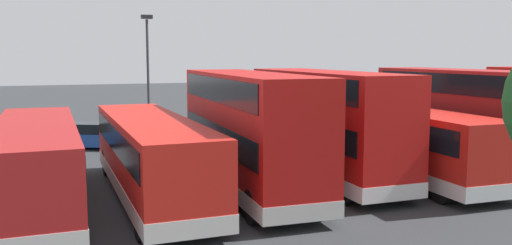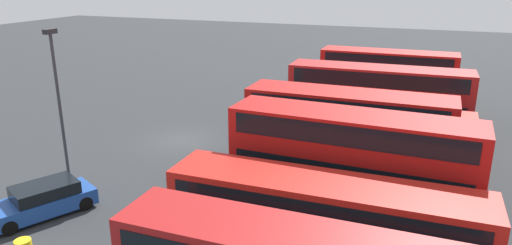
{
  "view_description": "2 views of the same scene",
  "coord_description": "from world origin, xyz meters",
  "px_view_note": "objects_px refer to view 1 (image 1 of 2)",
  "views": [
    {
      "loc": [
        12.1,
        31.05,
        5.23
      ],
      "look_at": [
        1.96,
        3.33,
        1.56
      ],
      "focal_mm": 38.35,
      "sensor_mm": 36.0,
      "label": 1
    },
    {
      "loc": [
        24.56,
        14.72,
        10.3
      ],
      "look_at": [
        -2.14,
        4.23,
        1.07
      ],
      "focal_mm": 32.92,
      "sensor_mm": 36.0,
      "label": 2
    }
  ],
  "objects_px": {
    "lamp_post_tall": "(148,67)",
    "car_hatchback_silver": "(86,136)",
    "bus_single_deck_seventh": "(151,154)",
    "bus_double_decker_sixth": "(248,128)",
    "waste_bin_yellow": "(25,149)",
    "bus_double_decker_fifth": "(325,122)",
    "bus_double_decker_third": "(473,116)",
    "bus_single_deck_fourth": "(403,140)",
    "bus_single_deck_far_end": "(36,162)"
  },
  "relations": [
    {
      "from": "bus_double_decker_fifth",
      "to": "car_hatchback_silver",
      "type": "bearing_deg",
      "value": -51.96
    },
    {
      "from": "bus_single_deck_fourth",
      "to": "bus_double_decker_fifth",
      "type": "distance_m",
      "value": 3.53
    },
    {
      "from": "bus_double_decker_sixth",
      "to": "waste_bin_yellow",
      "type": "bearing_deg",
      "value": -50.84
    },
    {
      "from": "bus_double_decker_third",
      "to": "car_hatchback_silver",
      "type": "height_order",
      "value": "bus_double_decker_third"
    },
    {
      "from": "lamp_post_tall",
      "to": "waste_bin_yellow",
      "type": "relative_size",
      "value": 8.06
    },
    {
      "from": "bus_double_decker_third",
      "to": "bus_double_decker_sixth",
      "type": "height_order",
      "value": "same"
    },
    {
      "from": "bus_double_decker_third",
      "to": "car_hatchback_silver",
      "type": "bearing_deg",
      "value": -36.79
    },
    {
      "from": "bus_double_decker_fifth",
      "to": "waste_bin_yellow",
      "type": "bearing_deg",
      "value": -37.89
    },
    {
      "from": "bus_single_deck_fourth",
      "to": "bus_single_deck_far_end",
      "type": "xyz_separation_m",
      "value": [
        14.58,
        -0.04,
        0.0
      ]
    },
    {
      "from": "bus_double_decker_fifth",
      "to": "waste_bin_yellow",
      "type": "distance_m",
      "value": 15.51
    },
    {
      "from": "bus_double_decker_third",
      "to": "lamp_post_tall",
      "type": "distance_m",
      "value": 19.08
    },
    {
      "from": "bus_single_deck_fourth",
      "to": "car_hatchback_silver",
      "type": "distance_m",
      "value": 17.54
    },
    {
      "from": "bus_single_deck_seventh",
      "to": "car_hatchback_silver",
      "type": "xyz_separation_m",
      "value": [
        1.7,
        -12.18,
        -0.92
      ]
    },
    {
      "from": "lamp_post_tall",
      "to": "waste_bin_yellow",
      "type": "height_order",
      "value": "lamp_post_tall"
    },
    {
      "from": "bus_double_decker_sixth",
      "to": "bus_single_deck_fourth",
      "type": "bearing_deg",
      "value": -179.02
    },
    {
      "from": "bus_single_deck_fourth",
      "to": "bus_double_decker_sixth",
      "type": "height_order",
      "value": "bus_double_decker_sixth"
    },
    {
      "from": "bus_double_decker_third",
      "to": "bus_double_decker_sixth",
      "type": "bearing_deg",
      "value": 1.7
    },
    {
      "from": "bus_single_deck_seventh",
      "to": "car_hatchback_silver",
      "type": "bearing_deg",
      "value": -82.06
    },
    {
      "from": "bus_single_deck_far_end",
      "to": "car_hatchback_silver",
      "type": "bearing_deg",
      "value": -100.02
    },
    {
      "from": "car_hatchback_silver",
      "to": "lamp_post_tall",
      "type": "bearing_deg",
      "value": -150.26
    },
    {
      "from": "car_hatchback_silver",
      "to": "bus_double_decker_fifth",
      "type": "bearing_deg",
      "value": 128.04
    },
    {
      "from": "bus_double_decker_fifth",
      "to": "bus_double_decker_sixth",
      "type": "bearing_deg",
      "value": 13.78
    },
    {
      "from": "bus_double_decker_sixth",
      "to": "waste_bin_yellow",
      "type": "distance_m",
      "value": 13.5
    },
    {
      "from": "lamp_post_tall",
      "to": "bus_single_deck_fourth",
      "type": "bearing_deg",
      "value": 120.09
    },
    {
      "from": "bus_single_deck_seventh",
      "to": "lamp_post_tall",
      "type": "xyz_separation_m",
      "value": [
        -2.24,
        -14.43,
        2.88
      ]
    },
    {
      "from": "bus_single_deck_far_end",
      "to": "waste_bin_yellow",
      "type": "xyz_separation_m",
      "value": [
        0.9,
        -10.19,
        -1.15
      ]
    },
    {
      "from": "waste_bin_yellow",
      "to": "bus_single_deck_fourth",
      "type": "bearing_deg",
      "value": 146.53
    },
    {
      "from": "bus_double_decker_third",
      "to": "bus_double_decker_sixth",
      "type": "xyz_separation_m",
      "value": [
        10.91,
        0.32,
        -0.0
      ]
    },
    {
      "from": "bus_double_decker_fifth",
      "to": "bus_single_deck_seventh",
      "type": "relative_size",
      "value": 0.87
    },
    {
      "from": "waste_bin_yellow",
      "to": "bus_double_decker_sixth",
      "type": "bearing_deg",
      "value": 129.16
    },
    {
      "from": "bus_single_deck_fourth",
      "to": "car_hatchback_silver",
      "type": "height_order",
      "value": "bus_single_deck_fourth"
    },
    {
      "from": "bus_double_decker_third",
      "to": "waste_bin_yellow",
      "type": "distance_m",
      "value": 21.88
    },
    {
      "from": "lamp_post_tall",
      "to": "waste_bin_yellow",
      "type": "bearing_deg",
      "value": 32.0
    },
    {
      "from": "bus_double_decker_sixth",
      "to": "lamp_post_tall",
      "type": "relative_size",
      "value": 1.42
    },
    {
      "from": "bus_double_decker_fifth",
      "to": "bus_single_deck_seventh",
      "type": "distance_m",
      "value": 7.44
    },
    {
      "from": "bus_double_decker_sixth",
      "to": "bus_single_deck_seventh",
      "type": "distance_m",
      "value": 3.76
    },
    {
      "from": "bus_single_deck_seventh",
      "to": "lamp_post_tall",
      "type": "distance_m",
      "value": 14.88
    },
    {
      "from": "bus_double_decker_sixth",
      "to": "bus_single_deck_seventh",
      "type": "height_order",
      "value": "bus_double_decker_sixth"
    },
    {
      "from": "bus_double_decker_third",
      "to": "lamp_post_tall",
      "type": "xyz_separation_m",
      "value": [
        12.33,
        -14.41,
        2.05
      ]
    },
    {
      "from": "bus_single_deck_fourth",
      "to": "waste_bin_yellow",
      "type": "relative_size",
      "value": 11.72
    },
    {
      "from": "bus_single_deck_far_end",
      "to": "bus_double_decker_third",
      "type": "bearing_deg",
      "value": -179.5
    },
    {
      "from": "bus_double_decker_fifth",
      "to": "bus_single_deck_far_end",
      "type": "distance_m",
      "value": 11.29
    },
    {
      "from": "bus_double_decker_fifth",
      "to": "bus_double_decker_sixth",
      "type": "xyz_separation_m",
      "value": [
        3.71,
        0.91,
        0.0
      ]
    },
    {
      "from": "waste_bin_yellow",
      "to": "bus_double_decker_fifth",
      "type": "bearing_deg",
      "value": 142.11
    },
    {
      "from": "bus_double_decker_sixth",
      "to": "lamp_post_tall",
      "type": "height_order",
      "value": "lamp_post_tall"
    },
    {
      "from": "bus_single_deck_fourth",
      "to": "bus_double_decker_fifth",
      "type": "relative_size",
      "value": 1.07
    },
    {
      "from": "bus_double_decker_third",
      "to": "waste_bin_yellow",
      "type": "height_order",
      "value": "bus_double_decker_third"
    },
    {
      "from": "bus_double_decker_fifth",
      "to": "bus_double_decker_sixth",
      "type": "height_order",
      "value": "same"
    },
    {
      "from": "lamp_post_tall",
      "to": "car_hatchback_silver",
      "type": "bearing_deg",
      "value": 29.74
    },
    {
      "from": "car_hatchback_silver",
      "to": "bus_double_decker_sixth",
      "type": "bearing_deg",
      "value": 113.22
    }
  ]
}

